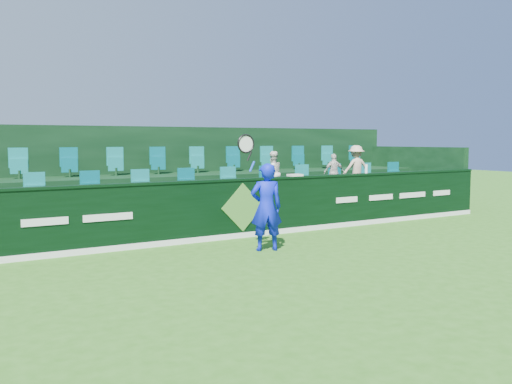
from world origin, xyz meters
TOP-DOWN VIEW (x-y plane):
  - ground at (0.00, 0.00)m, footprint 60.00×60.00m
  - sponsor_hoarding at (0.00, 4.00)m, footprint 16.00×0.25m
  - stand_tier_front at (0.00, 5.10)m, footprint 16.00×2.00m
  - stand_tier_back at (0.00, 7.00)m, footprint 16.00×1.80m
  - stand_rear at (0.00, 7.44)m, footprint 16.00×4.10m
  - seat_row_front at (0.00, 5.50)m, footprint 13.50×0.50m
  - seat_row_back at (0.00, 7.30)m, footprint 13.50×0.50m
  - tennis_player at (-0.36, 2.37)m, footprint 1.16×0.61m
  - spectator_left at (1.64, 5.12)m, footprint 0.57×0.46m
  - spectator_middle at (3.70, 5.12)m, footprint 0.66×0.40m
  - spectator_right at (4.51, 5.12)m, footprint 0.89×0.61m
  - towel at (1.54, 4.00)m, footprint 0.35×0.22m
  - drinks_bottle at (3.85, 4.00)m, footprint 0.07×0.07m

SIDE VIEW (x-z plane):
  - ground at x=0.00m, z-range 0.00..0.00m
  - stand_tier_front at x=0.00m, z-range 0.00..0.80m
  - stand_tier_back at x=0.00m, z-range 0.00..1.30m
  - sponsor_hoarding at x=0.00m, z-range 0.00..1.35m
  - tennis_player at x=-0.36m, z-range -0.31..2.10m
  - seat_row_front at x=0.00m, z-range 0.80..1.40m
  - stand_rear at x=0.00m, z-range -0.08..2.52m
  - spectator_middle at x=3.70m, z-range 0.80..1.84m
  - spectator_left at x=1.64m, z-range 0.80..1.93m
  - towel at x=1.54m, z-range 1.35..1.40m
  - spectator_right at x=4.51m, z-range 0.80..2.07m
  - drinks_bottle at x=3.85m, z-range 1.35..1.58m
  - seat_row_back at x=0.00m, z-range 1.30..1.90m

